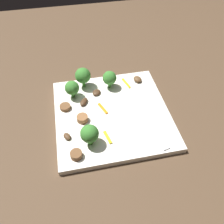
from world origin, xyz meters
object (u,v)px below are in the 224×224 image
Objects in this scene: broccoli_floret_2 at (83,76)px; sausage_slice_2 at (65,107)px; plate at (112,114)px; mushroom_2 at (84,102)px; broccoli_floret_0 at (110,78)px; pepper_strip_2 at (108,137)px; sausage_slice_0 at (82,118)px; pepper_strip_1 at (126,83)px; sausage_slice_1 at (76,155)px; mushroom_3 at (96,92)px; fork at (149,126)px; mushroom_0 at (67,136)px; broccoli_floret_1 at (72,88)px; broccoli_floret_3 at (90,134)px; mushroom_1 at (138,79)px; pepper_strip_0 at (103,108)px.

sausage_slice_2 is (0.08, -0.06, -0.03)m from broccoli_floret_2.
mushroom_2 is (-0.05, -0.07, 0.01)m from plate.
pepper_strip_2 is (0.18, -0.04, -0.03)m from broccoli_floret_0.
sausage_slice_0 reaches higher than pepper_strip_1.
sausage_slice_1 is 0.21m from mushroom_3.
sausage_slice_0 is 0.74× the size of pepper_strip_2.
fork is 5.73× the size of mushroom_2.
sausage_slice_1 is 1.21× the size of mushroom_0.
broccoli_floret_1 is 1.83× the size of sausage_slice_2.
plate is 0.08m from sausage_slice_0.
fork is at bearing 22.63° from broccoli_floret_0.
mushroom_0 is (0.17, -0.06, -0.03)m from broccoli_floret_2.
mushroom_3 is (-0.09, 0.05, -0.00)m from sausage_slice_0.
sausage_slice_2 is (-0.10, -0.20, 0.00)m from fork.
broccoli_floret_3 is at bearing -13.81° from mushroom_3.
sausage_slice_0 reaches higher than mushroom_1.
sausage_slice_1 is (0.05, -0.18, 0.01)m from fork.
broccoli_floret_2 is at bearing -155.88° from fork.
fork is 3.12× the size of broccoli_floret_3.
sausage_slice_0 is (0.13, -0.02, -0.03)m from broccoli_floret_2.
sausage_slice_0 reaches higher than mushroom_2.
broccoli_floret_2 is 0.10m from sausage_slice_2.
mushroom_1 is at bearing 127.19° from mushroom_0.
mushroom_1 reaches higher than sausage_slice_2.
mushroom_1 is (-0.01, 0.09, -0.03)m from broccoli_floret_0.
mushroom_0 is at bearing -52.81° from mushroom_1.
sausage_slice_0 reaches higher than mushroom_3.
fork is 0.18m from broccoli_floret_0.
pepper_strip_1 is (-0.19, 0.13, -0.03)m from broccoli_floret_3.
mushroom_0 is at bearing -101.90° from pepper_strip_2.
mushroom_0 is at bearing -33.92° from mushroom_3.
pepper_strip_1 is (-0.10, 0.06, 0.01)m from plate.
sausage_slice_0 is 0.90× the size of mushroom_2.
plate is at bearing -7.61° from broccoli_floret_0.
mushroom_2 is 0.76× the size of pepper_strip_0.
sausage_slice_0 is (-0.05, -0.16, 0.01)m from fork.
sausage_slice_1 is 0.06m from mushroom_0.
sausage_slice_0 and sausage_slice_1 have the same top height.
plate is 0.03m from pepper_strip_0.
sausage_slice_0 is at bearing 38.22° from sausage_slice_2.
broccoli_floret_3 is (0.20, -0.01, -0.00)m from broccoli_floret_2.
mushroom_3 reaches higher than pepper_strip_0.
sausage_slice_2 reaches higher than fork.
broccoli_floret_1 is 0.05m from mushroom_2.
sausage_slice_2 is (-0.12, -0.05, -0.03)m from broccoli_floret_3.
mushroom_3 is 0.69× the size of pepper_strip_2.
broccoli_floret_1 is 0.05m from sausage_slice_2.
mushroom_3 reaches higher than pepper_strip_2.
pepper_strip_1 is at bearing 153.46° from pepper_strip_2.
sausage_slice_0 is 0.18m from pepper_strip_1.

